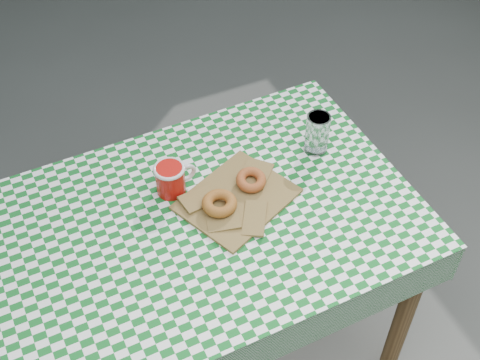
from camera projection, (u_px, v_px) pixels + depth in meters
name	position (u px, v px, depth m)	size (l,w,h in m)	color
ground	(180.00, 327.00, 2.46)	(60.00, 60.00, 0.00)	#51514C
table	(208.00, 292.00, 2.12)	(1.22, 0.81, 0.75)	brown
tablecloth	(204.00, 220.00, 1.85)	(1.24, 0.83, 0.01)	#0E5C1E
paper_bag	(237.00, 198.00, 1.89)	(0.32, 0.25, 0.02)	olive
bagel_front	(219.00, 203.00, 1.84)	(0.10, 0.10, 0.03)	#97571F
bagel_back	(251.00, 180.00, 1.91)	(0.09, 0.09, 0.03)	#A04C21
coffee_mug	(170.00, 179.00, 1.89)	(0.17, 0.17, 0.10)	#A6100A
drinking_glass	(317.00, 133.00, 2.00)	(0.07, 0.07, 0.13)	silver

